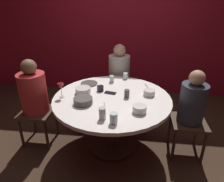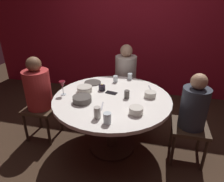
# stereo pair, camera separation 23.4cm
# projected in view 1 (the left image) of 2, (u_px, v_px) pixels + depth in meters

# --- Properties ---
(ground_plane) EXTENTS (8.00, 8.00, 0.00)m
(ground_plane) POSITION_uv_depth(u_px,v_px,m) (112.00, 146.00, 2.69)
(ground_plane) COLOR #382619
(back_wall) EXTENTS (6.00, 0.10, 2.60)m
(back_wall) POSITION_uv_depth(u_px,v_px,m) (124.00, 27.00, 3.78)
(back_wall) COLOR maroon
(back_wall) RESTS_ON ground
(dining_table) EXTENTS (1.40, 1.40, 0.73)m
(dining_table) POSITION_uv_depth(u_px,v_px,m) (112.00, 107.00, 2.44)
(dining_table) COLOR white
(dining_table) RESTS_ON ground
(seated_diner_left) EXTENTS (0.40, 0.40, 1.16)m
(seated_diner_left) POSITION_uv_depth(u_px,v_px,m) (34.00, 94.00, 2.49)
(seated_diner_left) COLOR #3F2D1E
(seated_diner_left) RESTS_ON ground
(seated_diner_back) EXTENTS (0.40, 0.40, 1.15)m
(seated_diner_back) POSITION_uv_depth(u_px,v_px,m) (119.00, 71.00, 3.25)
(seated_diner_back) COLOR #3F2D1E
(seated_diner_back) RESTS_ON ground
(seated_diner_right) EXTENTS (0.40, 0.40, 1.10)m
(seated_diner_right) POSITION_uv_depth(u_px,v_px,m) (192.00, 105.00, 2.30)
(seated_diner_right) COLOR #3F2D1E
(seated_diner_right) RESTS_ON ground
(candle_holder) EXTENTS (0.08, 0.08, 0.09)m
(candle_holder) POSITION_uv_depth(u_px,v_px,m) (100.00, 88.00, 2.53)
(candle_holder) COLOR black
(candle_holder) RESTS_ON dining_table
(wine_glass) EXTENTS (0.08, 0.08, 0.18)m
(wine_glass) POSITION_uv_depth(u_px,v_px,m) (61.00, 87.00, 2.33)
(wine_glass) COLOR silver
(wine_glass) RESTS_ON dining_table
(dinner_plate) EXTENTS (0.23, 0.23, 0.01)m
(dinner_plate) POSITION_uv_depth(u_px,v_px,m) (89.00, 83.00, 2.74)
(dinner_plate) COLOR #4C4742
(dinner_plate) RESTS_ON dining_table
(cell_phone) EXTENTS (0.15, 0.10, 0.01)m
(cell_phone) POSITION_uv_depth(u_px,v_px,m) (110.00, 93.00, 2.48)
(cell_phone) COLOR black
(cell_phone) RESTS_ON dining_table
(bowl_serving_large) EXTENTS (0.14, 0.14, 0.07)m
(bowl_serving_large) POSITION_uv_depth(u_px,v_px,m) (140.00, 109.00, 2.06)
(bowl_serving_large) COLOR beige
(bowl_serving_large) RESTS_ON dining_table
(bowl_salad_center) EXTENTS (0.19, 0.19, 0.07)m
(bowl_salad_center) POSITION_uv_depth(u_px,v_px,m) (83.00, 90.00, 2.47)
(bowl_salad_center) COLOR beige
(bowl_salad_center) RESTS_ON dining_table
(bowl_small_white) EXTENTS (0.13, 0.13, 0.07)m
(bowl_small_white) POSITION_uv_depth(u_px,v_px,m) (149.00, 93.00, 2.41)
(bowl_small_white) COLOR beige
(bowl_small_white) RESTS_ON dining_table
(bowl_sauce_side) EXTENTS (0.21, 0.21, 0.07)m
(bowl_sauce_side) POSITION_uv_depth(u_px,v_px,m) (83.00, 101.00, 2.22)
(bowl_sauce_side) COLOR #4C4742
(bowl_sauce_side) RESTS_ON dining_table
(cup_near_candle) EXTENTS (0.07, 0.07, 0.12)m
(cup_near_candle) POSITION_uv_depth(u_px,v_px,m) (102.00, 113.00, 1.94)
(cup_near_candle) COLOR #B2ADA3
(cup_near_candle) RESTS_ON dining_table
(cup_by_left_diner) EXTENTS (0.06, 0.06, 0.09)m
(cup_by_left_diner) POSITION_uv_depth(u_px,v_px,m) (112.00, 79.00, 2.78)
(cup_by_left_diner) COLOR silver
(cup_by_left_diner) RESTS_ON dining_table
(cup_by_right_diner) EXTENTS (0.08, 0.08, 0.11)m
(cup_by_right_diner) POSITION_uv_depth(u_px,v_px,m) (114.00, 118.00, 1.87)
(cup_by_right_diner) COLOR silver
(cup_by_right_diner) RESTS_ON dining_table
(cup_center_front) EXTENTS (0.07, 0.07, 0.09)m
(cup_center_front) POSITION_uv_depth(u_px,v_px,m) (125.00, 76.00, 2.90)
(cup_center_front) COLOR silver
(cup_center_front) RESTS_ON dining_table
(cup_far_edge) EXTENTS (0.06, 0.06, 0.10)m
(cup_far_edge) POSITION_uv_depth(u_px,v_px,m) (127.00, 94.00, 2.36)
(cup_far_edge) COLOR #4C4742
(cup_far_edge) RESTS_ON dining_table
(fork_near_plate) EXTENTS (0.05, 0.18, 0.01)m
(fork_near_plate) POSITION_uv_depth(u_px,v_px,m) (104.00, 106.00, 2.17)
(fork_near_plate) COLOR #B7B7BC
(fork_near_plate) RESTS_ON dining_table
(knife_near_plate) EXTENTS (0.06, 0.18, 0.01)m
(knife_near_plate) POSITION_uv_depth(u_px,v_px,m) (147.00, 87.00, 2.65)
(knife_near_plate) COLOR #B7B7BC
(knife_near_plate) RESTS_ON dining_table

